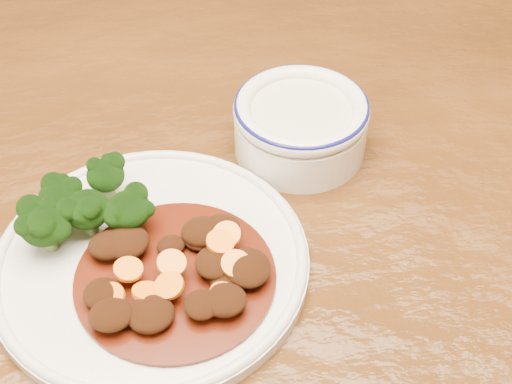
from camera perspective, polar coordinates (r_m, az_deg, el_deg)
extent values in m
cube|color=#502B0E|center=(0.69, -3.78, -3.65)|extent=(1.55, 0.99, 0.04)
cylinder|color=silver|center=(0.64, -8.37, -5.57)|extent=(0.28, 0.28, 0.01)
torus|color=silver|center=(0.63, -8.43, -5.22)|extent=(0.28, 0.28, 0.01)
cylinder|color=#658746|center=(0.69, -11.70, 0.11)|extent=(0.01, 0.01, 0.02)
ellipsoid|color=black|center=(0.67, -11.95, 1.30)|extent=(0.04, 0.04, 0.03)
cylinder|color=#658746|center=(0.65, -9.89, -2.64)|extent=(0.01, 0.01, 0.02)
ellipsoid|color=black|center=(0.64, -10.12, -1.38)|extent=(0.04, 0.04, 0.03)
cylinder|color=#658746|center=(0.65, -16.14, -3.79)|extent=(0.01, 0.01, 0.02)
ellipsoid|color=black|center=(0.64, -16.54, -2.46)|extent=(0.04, 0.04, 0.04)
cylinder|color=#658746|center=(0.66, -13.04, -2.65)|extent=(0.01, 0.01, 0.02)
ellipsoid|color=black|center=(0.64, -13.35, -1.37)|extent=(0.04, 0.04, 0.03)
cylinder|color=#658746|center=(0.67, -15.02, -1.88)|extent=(0.01, 0.01, 0.02)
ellipsoid|color=black|center=(0.66, -15.37, -0.60)|extent=(0.04, 0.04, 0.03)
cylinder|color=#4C1308|center=(0.62, -6.47, -6.80)|extent=(0.17, 0.17, 0.00)
ellipsoid|color=black|center=(0.60, -2.35, -7.06)|extent=(0.03, 0.03, 0.01)
ellipsoid|color=black|center=(0.63, -10.28, -3.96)|extent=(0.04, 0.04, 0.02)
ellipsoid|color=black|center=(0.60, -12.24, -7.94)|extent=(0.03, 0.03, 0.02)
ellipsoid|color=black|center=(0.64, -4.70, -3.31)|extent=(0.02, 0.02, 0.01)
ellipsoid|color=black|center=(0.63, -11.66, -4.20)|extent=(0.04, 0.03, 0.02)
ellipsoid|color=black|center=(0.63, -6.83, -4.26)|extent=(0.02, 0.02, 0.01)
ellipsoid|color=black|center=(0.60, -3.36, -5.66)|extent=(0.03, 0.04, 0.02)
ellipsoid|color=black|center=(0.58, -2.51, -8.64)|extent=(0.04, 0.03, 0.02)
ellipsoid|color=black|center=(0.61, -1.76, -6.08)|extent=(0.02, 0.02, 0.01)
ellipsoid|color=black|center=(0.63, -2.78, -2.81)|extent=(0.03, 0.03, 0.02)
ellipsoid|color=black|center=(0.63, -4.48, -3.60)|extent=(0.03, 0.03, 0.02)
ellipsoid|color=black|center=(0.58, -11.52, -9.62)|extent=(0.04, 0.03, 0.02)
ellipsoid|color=black|center=(0.58, -8.44, -9.64)|extent=(0.04, 0.04, 0.02)
ellipsoid|color=black|center=(0.60, -0.65, -6.08)|extent=(0.04, 0.04, 0.02)
ellipsoid|color=black|center=(0.63, -4.33, -3.19)|extent=(0.04, 0.03, 0.02)
ellipsoid|color=black|center=(0.58, -4.37, -8.99)|extent=(0.03, 0.03, 0.01)
ellipsoid|color=black|center=(0.59, -11.59, -9.81)|extent=(0.03, 0.03, 0.01)
cylinder|color=orange|center=(0.62, -2.35, -3.42)|extent=(0.04, 0.03, 0.01)
cylinder|color=orange|center=(0.61, -10.18, -6.11)|extent=(0.03, 0.03, 0.01)
cylinder|color=orange|center=(0.58, -2.57, -8.18)|extent=(0.03, 0.03, 0.02)
cylinder|color=orange|center=(0.61, -2.87, -4.01)|extent=(0.03, 0.03, 0.01)
cylinder|color=orange|center=(0.59, -8.72, -7.90)|extent=(0.03, 0.03, 0.01)
cylinder|color=orange|center=(0.59, -6.95, -7.42)|extent=(0.03, 0.03, 0.01)
cylinder|color=orange|center=(0.60, -1.64, -5.76)|extent=(0.03, 0.03, 0.01)
cylinder|color=orange|center=(0.59, -11.58, -8.22)|extent=(0.03, 0.04, 0.01)
cylinder|color=orange|center=(0.60, -6.77, -5.66)|extent=(0.03, 0.03, 0.01)
cylinder|color=silver|center=(0.73, 3.55, 4.75)|extent=(0.13, 0.13, 0.04)
cylinder|color=beige|center=(0.72, 3.64, 6.36)|extent=(0.10, 0.10, 0.01)
torus|color=silver|center=(0.71, 3.66, 6.64)|extent=(0.14, 0.14, 0.02)
torus|color=#11115B|center=(0.71, 3.67, 6.92)|extent=(0.13, 0.13, 0.01)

